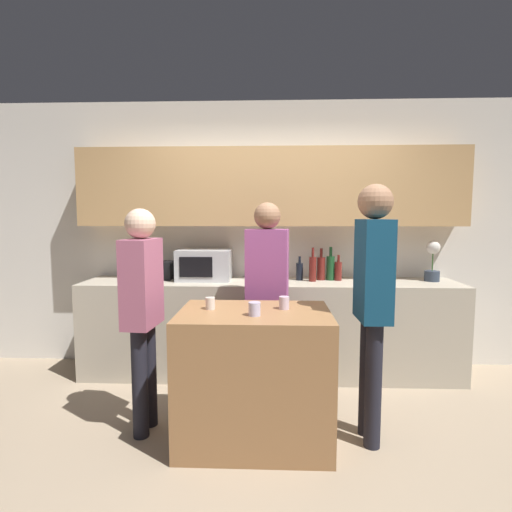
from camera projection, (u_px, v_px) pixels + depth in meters
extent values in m
plane|color=gray|center=(269.00, 457.00, 2.56)|extent=(14.00, 14.00, 0.00)
cube|color=silver|center=(270.00, 235.00, 4.16)|extent=(6.40, 0.08, 2.70)
cube|color=tan|center=(270.00, 188.00, 3.91)|extent=(3.74, 0.32, 0.75)
cube|color=#B7AD99|center=(270.00, 328.00, 3.90)|extent=(3.60, 0.62, 0.92)
cube|color=#996B42|center=(255.00, 376.00, 2.74)|extent=(1.02, 0.70, 0.91)
cube|color=#B7BABC|center=(205.00, 265.00, 3.94)|extent=(0.52, 0.38, 0.30)
cube|color=black|center=(196.00, 267.00, 3.75)|extent=(0.31, 0.01, 0.19)
cube|color=black|center=(159.00, 270.00, 3.96)|extent=(0.26, 0.16, 0.18)
cube|color=black|center=(154.00, 261.00, 3.96)|extent=(0.02, 0.11, 0.01)
cube|color=black|center=(164.00, 261.00, 3.95)|extent=(0.02, 0.11, 0.01)
cylinder|color=#333D4C|center=(432.00, 276.00, 3.86)|extent=(0.14, 0.14, 0.10)
cylinder|color=#38662D|center=(433.00, 262.00, 3.85)|extent=(0.01, 0.01, 0.18)
sphere|color=silver|center=(433.00, 247.00, 3.84)|extent=(0.13, 0.13, 0.13)
cylinder|color=black|center=(300.00, 272.00, 3.92)|extent=(0.07, 0.07, 0.17)
cylinder|color=black|center=(300.00, 260.00, 3.90)|extent=(0.02, 0.02, 0.07)
cylinder|color=maroon|center=(313.00, 269.00, 3.84)|extent=(0.07, 0.07, 0.24)
cylinder|color=maroon|center=(313.00, 252.00, 3.83)|extent=(0.02, 0.02, 0.09)
cylinder|color=maroon|center=(321.00, 269.00, 3.93)|extent=(0.08, 0.08, 0.23)
cylinder|color=maroon|center=(321.00, 253.00, 3.91)|extent=(0.03, 0.03, 0.09)
cylinder|color=#194723|center=(330.00, 268.00, 3.92)|extent=(0.08, 0.08, 0.24)
cylinder|color=#194723|center=(331.00, 252.00, 3.90)|extent=(0.03, 0.03, 0.09)
cylinder|color=maroon|center=(338.00, 271.00, 3.90)|extent=(0.07, 0.07, 0.18)
cylinder|color=maroon|center=(338.00, 259.00, 3.89)|extent=(0.02, 0.02, 0.07)
cylinder|color=beige|center=(210.00, 303.00, 2.75)|extent=(0.07, 0.07, 0.08)
cylinder|color=silver|center=(254.00, 309.00, 2.57)|extent=(0.08, 0.08, 0.09)
cylinder|color=silver|center=(284.00, 303.00, 2.75)|extent=(0.07, 0.07, 0.09)
cylinder|color=black|center=(276.00, 353.00, 3.34)|extent=(0.11, 0.11, 0.80)
cylinder|color=black|center=(257.00, 352.00, 3.36)|extent=(0.11, 0.11, 0.80)
cube|color=#A14C8E|center=(267.00, 268.00, 3.28)|extent=(0.36, 0.23, 0.64)
sphere|color=#9E7051|center=(267.00, 216.00, 3.24)|extent=(0.22, 0.22, 0.22)
cylinder|color=black|center=(373.00, 385.00, 2.65)|extent=(0.11, 0.11, 0.85)
cylinder|color=black|center=(367.00, 376.00, 2.81)|extent=(0.11, 0.11, 0.85)
cube|color=navy|center=(373.00, 270.00, 2.65)|extent=(0.20, 0.34, 0.67)
sphere|color=#9E7051|center=(375.00, 202.00, 2.61)|extent=(0.23, 0.23, 0.23)
cylinder|color=black|center=(149.00, 374.00, 2.93)|extent=(0.11, 0.11, 0.78)
cylinder|color=black|center=(140.00, 383.00, 2.77)|extent=(0.11, 0.11, 0.78)
cube|color=#AB5A78|center=(142.00, 283.00, 2.78)|extent=(0.22, 0.36, 0.61)
sphere|color=beige|center=(140.00, 224.00, 2.74)|extent=(0.21, 0.21, 0.21)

